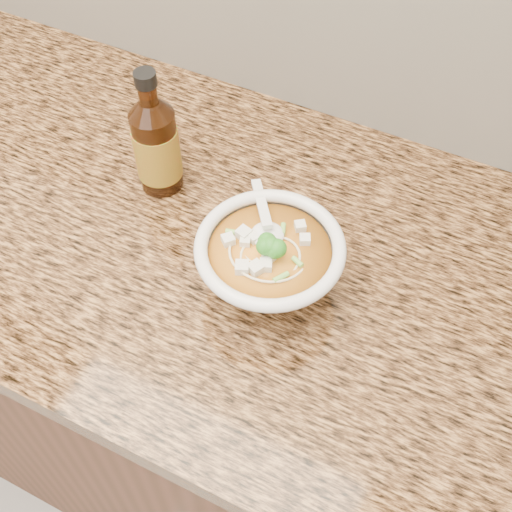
% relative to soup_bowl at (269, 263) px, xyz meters
% --- Properties ---
extents(cabinet, '(4.00, 0.65, 0.86)m').
position_rel_soup_bowl_xyz_m(cabinet, '(-0.36, 0.06, -0.52)').
color(cabinet, '#381F11').
rests_on(cabinet, ground).
extents(counter_slab, '(4.00, 0.68, 0.04)m').
position_rel_soup_bowl_xyz_m(counter_slab, '(-0.36, 0.06, -0.07)').
color(counter_slab, '#A06E3B').
rests_on(counter_slab, cabinet).
extents(soup_bowl, '(0.20, 0.20, 0.11)m').
position_rel_soup_bowl_xyz_m(soup_bowl, '(0.00, 0.00, 0.00)').
color(soup_bowl, white).
rests_on(soup_bowl, counter_slab).
extents(hot_sauce_bottle, '(0.08, 0.08, 0.21)m').
position_rel_soup_bowl_xyz_m(hot_sauce_bottle, '(-0.23, 0.10, 0.03)').
color(hot_sauce_bottle, '#3C1A08').
rests_on(hot_sauce_bottle, counter_slab).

